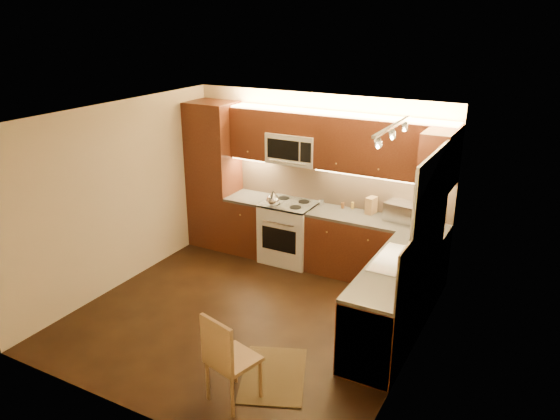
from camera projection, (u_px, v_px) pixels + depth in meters
The scene contains 37 objects.
floor at pixel (249, 315), 6.75m from camera, with size 4.00×4.00×0.01m, color black.
ceiling at pixel (244, 116), 5.88m from camera, with size 4.00×4.00×0.01m, color beige.
wall_back at pixel (318, 179), 7.97m from camera, with size 4.00×0.01×2.50m, color beige.
wall_front at pixel (125, 296), 4.66m from camera, with size 4.00×0.01×2.50m, color beige.
wall_left at pixel (119, 196), 7.21m from camera, with size 0.01×4.00×2.50m, color beige.
wall_right at pixel (416, 257), 5.42m from camera, with size 0.01×4.00×2.50m, color beige.
pantry at pixel (214, 175), 8.49m from camera, with size 0.70×0.60×2.30m, color #40170D.
base_cab_back_left at pixel (251, 225), 8.44m from camera, with size 0.62×0.60×0.86m, color #40170D.
counter_back_left at pixel (250, 198), 8.29m from camera, with size 0.62×0.60×0.04m, color #34312F.
base_cab_back_right at pixel (375, 250), 7.54m from camera, with size 1.92×0.60×0.86m, color #40170D.
counter_back_right at pixel (377, 221), 7.38m from camera, with size 1.92×0.60×0.04m, color #34312F.
base_cab_right at pixel (393, 303), 6.17m from camera, with size 0.60×2.00×0.86m, color #40170D.
counter_right at pixel (396, 268), 6.01m from camera, with size 0.60×2.00×0.04m, color #34312F.
dishwasher at pixel (372, 333), 5.59m from camera, with size 0.58×0.60×0.84m, color silver.
backsplash_back at pixel (339, 185), 7.82m from camera, with size 3.30×0.02×0.60m, color tan.
backsplash_right at pixel (424, 247), 5.77m from camera, with size 0.02×2.00×0.60m, color tan.
upper_cab_back_left at pixel (253, 132), 8.05m from camera, with size 0.62×0.35×0.75m, color #40170D.
upper_cab_back_right at pixel (385, 148), 7.14m from camera, with size 1.92×0.35×0.75m, color #40170D.
upper_cab_bridge at pixel (295, 122), 7.67m from camera, with size 0.76×0.35×0.31m, color #40170D.
upper_cab_right_corner at pixel (437, 162), 6.44m from camera, with size 0.35×0.50×0.75m, color #40170D.
stove at pixel (289, 232), 8.11m from camera, with size 0.76×0.65×0.92m, color silver, non-canonical shape.
microwave at pixel (294, 148), 7.78m from camera, with size 0.76×0.38×0.44m, color silver, non-canonical shape.
window_frame at pixel (431, 207), 5.76m from camera, with size 0.03×1.44×1.24m, color silver.
window_blinds at pixel (429, 207), 5.77m from camera, with size 0.02×1.36×1.16m, color silver.
sink at pixel (400, 255), 6.11m from camera, with size 0.52×0.86×0.15m, color silver, non-canonical shape.
faucet at pixel (416, 252), 6.00m from camera, with size 0.20×0.04×0.30m, color silver, non-canonical shape.
track_light_bar at pixel (393, 126), 5.54m from camera, with size 0.04×1.20×0.03m, color silver.
kettle at pixel (273, 198), 7.79m from camera, with size 0.20×0.20×0.23m, color silver, non-canonical shape.
toaster_oven at pixel (402, 212), 7.29m from camera, with size 0.42×0.32×0.25m, color silver.
knife_block at pixel (371, 205), 7.55m from camera, with size 0.11×0.17×0.24m, color olive.
spice_jar_a at pixel (322, 202), 7.91m from camera, with size 0.04×0.04×0.09m, color silver.
spice_jar_b at pixel (343, 205), 7.78m from camera, with size 0.05×0.05×0.08m, color brown.
spice_jar_c at pixel (321, 203), 7.86m from camera, with size 0.04×0.04×0.10m, color silver.
spice_jar_d at pixel (353, 205), 7.75m from camera, with size 0.04×0.04×0.10m, color #A88232.
soap_bottle at pixel (428, 233), 6.70m from camera, with size 0.07×0.08×0.16m, color #B4B4B8.
rug at pixel (273, 375), 5.62m from camera, with size 0.64×0.96×0.01m, color black.
dining_chair at pixel (233, 357), 5.13m from camera, with size 0.42×0.42×0.95m, color olive, non-canonical shape.
Camera 1 is at (3.14, -4.99, 3.56)m, focal length 34.59 mm.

